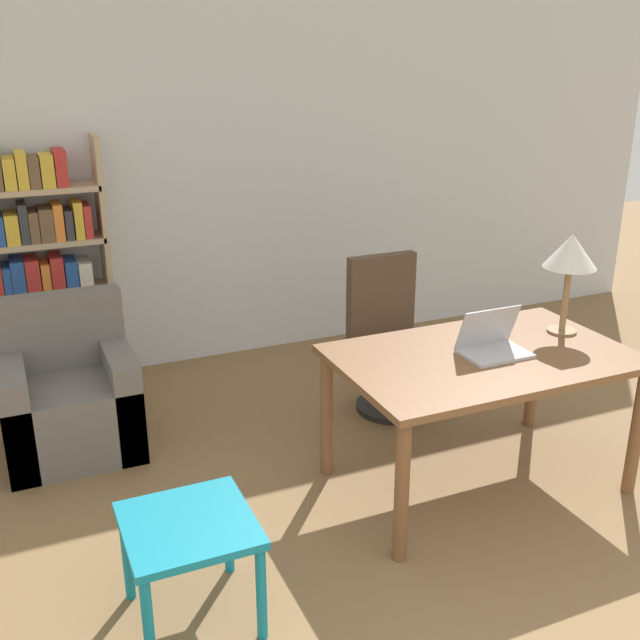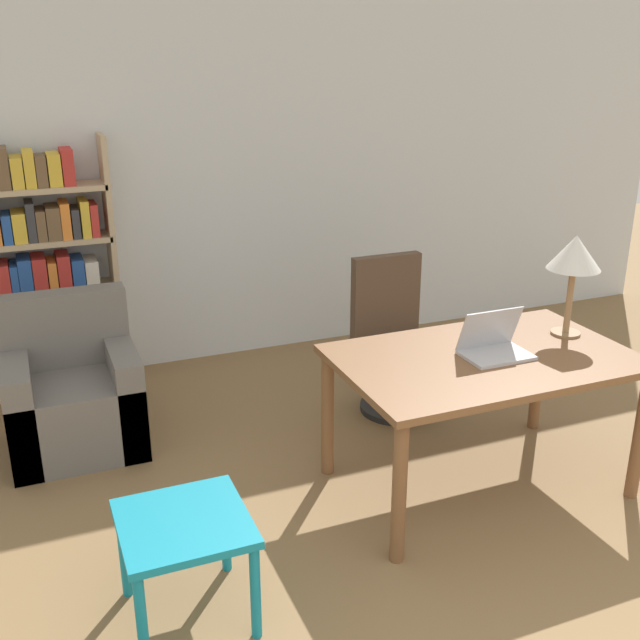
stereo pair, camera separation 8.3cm
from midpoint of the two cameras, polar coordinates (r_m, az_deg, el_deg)
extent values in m
cube|color=silver|center=(5.71, -8.08, 10.24)|extent=(8.00, 0.06, 2.70)
cube|color=brown|center=(4.05, 11.75, -2.82)|extent=(1.56, 0.97, 0.04)
cylinder|color=brown|center=(3.56, 5.56, -12.92)|extent=(0.07, 0.07, 0.74)
cylinder|color=brown|center=(4.37, 22.47, -7.89)|extent=(0.07, 0.07, 0.74)
cylinder|color=brown|center=(4.22, -0.07, -7.20)|extent=(0.07, 0.07, 0.74)
cylinder|color=brown|center=(4.92, 15.49, -3.87)|extent=(0.07, 0.07, 0.74)
cube|color=#B2B2B7|center=(4.04, 12.60, -2.51)|extent=(0.35, 0.24, 0.02)
cube|color=#B2B2B7|center=(4.05, 12.08, -0.53)|extent=(0.35, 0.09, 0.23)
cube|color=white|center=(4.05, 12.04, -0.48)|extent=(0.31, 0.08, 0.20)
cylinder|color=olive|center=(4.46, 17.43, -0.79)|extent=(0.16, 0.16, 0.01)
cylinder|color=olive|center=(4.40, 17.68, 1.54)|extent=(0.04, 0.04, 0.37)
cone|color=silver|center=(4.33, 18.07, 5.03)|extent=(0.29, 0.29, 0.19)
cylinder|color=black|center=(5.12, 5.11, -6.54)|extent=(0.50, 0.50, 0.04)
cylinder|color=#262626|center=(5.04, 5.17, -4.69)|extent=(0.06, 0.06, 0.32)
cube|color=#4C3828|center=(4.95, 5.25, -2.47)|extent=(0.51, 0.51, 0.10)
cube|color=#4C3828|center=(5.01, 4.20, 1.87)|extent=(0.48, 0.08, 0.56)
cube|color=teal|center=(3.23, -10.76, -15.12)|extent=(0.53, 0.53, 0.04)
cylinder|color=teal|center=(3.17, -13.74, -21.69)|extent=(0.04, 0.04, 0.44)
cylinder|color=teal|center=(3.24, -5.27, -20.00)|extent=(0.04, 0.04, 0.44)
cylinder|color=teal|center=(3.52, -15.18, -16.93)|extent=(0.04, 0.04, 0.44)
cylinder|color=teal|center=(3.59, -7.71, -15.57)|extent=(0.04, 0.04, 0.44)
cube|color=#66605B|center=(4.75, -18.86, -6.98)|extent=(0.76, 0.67, 0.46)
cube|color=#66605B|center=(4.81, -19.78, -0.76)|extent=(0.76, 0.16, 0.47)
cube|color=#66605B|center=(4.72, -22.61, -6.60)|extent=(0.16, 0.67, 0.62)
cube|color=#66605B|center=(4.74, -15.36, -5.57)|extent=(0.16, 0.67, 0.62)
cube|color=tan|center=(5.45, -16.38, 4.13)|extent=(0.04, 0.28, 1.77)
cube|color=tan|center=(5.71, -20.01, -4.84)|extent=(0.90, 0.28, 0.04)
cube|color=silver|center=(5.66, -23.36, -4.10)|extent=(0.06, 0.24, 0.22)
cube|color=brown|center=(5.66, -22.69, -4.07)|extent=(0.06, 0.24, 0.21)
cube|color=#B72D28|center=(5.65, -22.07, -3.86)|extent=(0.06, 0.24, 0.23)
cube|color=silver|center=(5.65, -21.47, -3.76)|extent=(0.04, 0.24, 0.24)
cube|color=#2D7F47|center=(5.66, -20.88, -3.94)|extent=(0.05, 0.24, 0.18)
cube|color=#B72D28|center=(5.66, -20.32, -3.61)|extent=(0.05, 0.24, 0.24)
cube|color=#7F338C|center=(5.65, -19.63, -3.44)|extent=(0.08, 0.24, 0.25)
cube|color=tan|center=(5.58, -20.43, -1.54)|extent=(0.90, 0.28, 0.04)
cube|color=#B72D28|center=(5.53, -22.86, -0.61)|extent=(0.07, 0.24, 0.22)
cube|color=gold|center=(5.53, -22.17, -0.64)|extent=(0.05, 0.24, 0.20)
cube|color=silver|center=(5.53, -21.54, -0.29)|extent=(0.07, 0.24, 0.25)
cube|color=brown|center=(5.53, -20.82, -0.22)|extent=(0.05, 0.24, 0.24)
cube|color=#7F338C|center=(5.54, -20.05, -0.25)|extent=(0.08, 0.24, 0.22)
cube|color=#B72D28|center=(5.54, -19.17, -0.20)|extent=(0.07, 0.24, 0.20)
cube|color=#7F338C|center=(5.55, -18.47, -0.11)|extent=(0.04, 0.24, 0.20)
cube|color=orange|center=(5.55, -17.93, 0.12)|extent=(0.05, 0.24, 0.23)
cube|color=tan|center=(5.46, -20.87, 1.91)|extent=(0.90, 0.28, 0.04)
cube|color=#234C99|center=(5.43, -23.14, 2.83)|extent=(0.05, 0.24, 0.21)
cube|color=#234C99|center=(5.42, -22.44, 3.10)|extent=(0.09, 0.24, 0.24)
cube|color=#B72D28|center=(5.43, -21.47, 3.23)|extent=(0.09, 0.24, 0.24)
cube|color=orange|center=(5.43, -20.62, 3.17)|extent=(0.06, 0.24, 0.20)
cube|color=#B72D28|center=(5.43, -19.84, 3.46)|extent=(0.08, 0.24, 0.24)
cube|color=#234C99|center=(5.44, -18.88, 3.41)|extent=(0.08, 0.24, 0.20)
cube|color=silver|center=(5.45, -17.94, 3.44)|extent=(0.09, 0.24, 0.19)
cube|color=tan|center=(5.37, -21.34, 5.49)|extent=(0.90, 0.28, 0.04)
cube|color=gold|center=(5.35, -22.86, 6.50)|extent=(0.08, 0.24, 0.20)
cube|color=#333338|center=(5.34, -22.10, 6.93)|extent=(0.05, 0.24, 0.26)
cube|color=brown|center=(5.35, -21.42, 6.73)|extent=(0.06, 0.24, 0.20)
cube|color=brown|center=(5.35, -20.59, 6.93)|extent=(0.09, 0.24, 0.22)
cube|color=orange|center=(5.35, -19.78, 7.16)|extent=(0.06, 0.24, 0.24)
cube|color=#333338|center=(5.36, -19.08, 7.01)|extent=(0.05, 0.24, 0.20)
cube|color=gold|center=(5.36, -18.44, 7.36)|extent=(0.06, 0.24, 0.25)
cube|color=#B72D28|center=(5.37, -17.80, 7.29)|extent=(0.05, 0.24, 0.22)
cube|color=tan|center=(5.30, -21.82, 9.17)|extent=(0.90, 0.28, 0.04)
cube|color=gold|center=(5.28, -23.04, 10.27)|extent=(0.07, 0.24, 0.20)
cube|color=gold|center=(5.28, -22.23, 10.58)|extent=(0.07, 0.24, 0.23)
cube|color=brown|center=(5.29, -21.43, 10.49)|extent=(0.07, 0.24, 0.20)
cube|color=gold|center=(5.29, -20.55, 10.66)|extent=(0.08, 0.24, 0.21)
cube|color=#B72D28|center=(5.29, -19.64, 10.91)|extent=(0.08, 0.24, 0.23)
camera|label=1|loc=(0.04, -90.64, -0.23)|focal=42.00mm
camera|label=2|loc=(0.04, 89.36, 0.23)|focal=42.00mm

